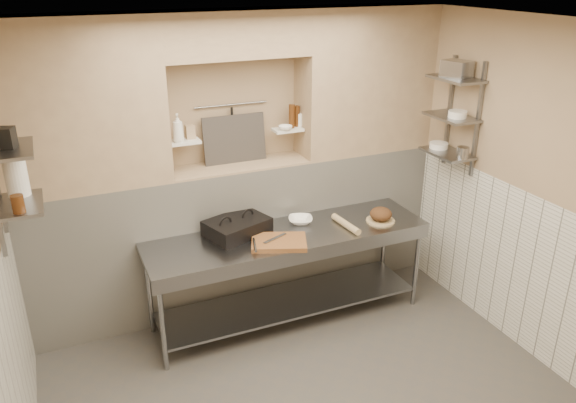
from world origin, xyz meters
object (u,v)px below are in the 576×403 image
prep_table (289,259)px  bread_loaf (381,214)px  cutting_board (279,242)px  jug_left (16,175)px  panini_press (237,227)px  bowl_alcove (285,128)px  mixing_bowl (301,220)px  rolling_pin (346,224)px  bottle_soap (178,128)px

prep_table → bread_loaf: bearing=-6.4°
prep_table → cutting_board: 0.36m
jug_left → bread_loaf: bearing=-2.4°
panini_press → jug_left: 1.86m
bowl_alcove → cutting_board: bearing=-117.6°
mixing_bowl → prep_table: bearing=-138.6°
rolling_pin → cutting_board: bearing=-174.0°
prep_table → cutting_board: bearing=-136.3°
prep_table → panini_press: panini_press is taller
prep_table → bottle_soap: bearing=146.6°
cutting_board → bread_loaf: 1.07m
prep_table → cutting_board: (-0.16, -0.15, 0.28)m
rolling_pin → panini_press: bearing=164.9°
mixing_bowl → bread_loaf: size_ratio=1.08×
prep_table → mixing_bowl: mixing_bowl is taller
bread_loaf → bottle_soap: size_ratio=0.83×
bowl_alcove → jug_left: jug_left is taller
jug_left → rolling_pin: bearing=-2.3°
cutting_board → jug_left: (-1.94, 0.18, 0.85)m
rolling_pin → jug_left: size_ratio=1.29×
panini_press → mixing_bowl: 0.62m
prep_table → cutting_board: size_ratio=5.51×
rolling_pin → mixing_bowl: bearing=143.9°
bread_loaf → prep_table: bearing=173.6°
mixing_bowl → rolling_pin: bearing=-36.1°
jug_left → panini_press: bearing=5.3°
rolling_pin → bowl_alcove: size_ratio=3.11×
rolling_pin → bowl_alcove: bowl_alcove is taller
cutting_board → bowl_alcove: bowl_alcove is taller
jug_left → cutting_board: bearing=-5.3°
bottle_soap → bowl_alcove: 1.01m
bottle_soap → bowl_alcove: size_ratio=1.94×
mixing_bowl → jug_left: bearing=-176.4°
bottle_soap → jug_left: size_ratio=0.81×
panini_press → bottle_soap: bottle_soap is taller
rolling_pin → bottle_soap: 1.74m
rolling_pin → bread_loaf: size_ratio=1.95×
panini_press → bread_loaf: size_ratio=3.01×
prep_table → bottle_soap: bottle_soap is taller
cutting_board → mixing_bowl: mixing_bowl is taller
prep_table → jug_left: jug_left is taller
prep_table → rolling_pin: (0.54, -0.08, 0.29)m
panini_press → bowl_alcove: size_ratio=4.81×
rolling_pin → bottle_soap: bearing=155.5°
bottle_soap → bowl_alcove: bearing=-0.7°
cutting_board → rolling_pin: size_ratio=1.17×
panini_press → jug_left: jug_left is taller
mixing_bowl → jug_left: jug_left is taller
prep_table → panini_press: size_ratio=4.15×
prep_table → rolling_pin: 0.62m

